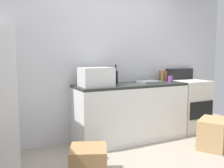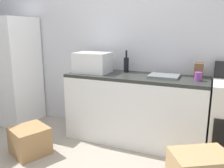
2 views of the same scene
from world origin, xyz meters
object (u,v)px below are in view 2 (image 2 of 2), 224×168
(microwave, at_px, (92,63))
(coffee_mug, at_px, (198,76))
(wine_bottle, at_px, (126,64))
(refrigerator, at_px, (12,71))
(cardboard_box_medium, at_px, (30,141))
(knife_block, at_px, (199,70))

(microwave, relative_size, coffee_mug, 4.60)
(wine_bottle, bearing_deg, coffee_mug, -11.53)
(refrigerator, height_order, wine_bottle, refrigerator)
(coffee_mug, distance_m, cardboard_box_medium, 2.13)
(coffee_mug, relative_size, cardboard_box_medium, 0.25)
(coffee_mug, bearing_deg, cardboard_box_medium, -155.98)
(wine_bottle, distance_m, cardboard_box_medium, 1.57)
(coffee_mug, bearing_deg, refrigerator, -179.61)
(wine_bottle, xyz_separation_m, coffee_mug, (0.95, -0.19, -0.06))
(refrigerator, xyz_separation_m, knife_block, (2.80, 0.20, 0.16))
(refrigerator, distance_m, wine_bottle, 1.88)
(microwave, relative_size, cardboard_box_medium, 1.15)
(cardboard_box_medium, bearing_deg, coffee_mug, 24.02)
(wine_bottle, xyz_separation_m, cardboard_box_medium, (-0.86, -1.00, -0.84))
(microwave, xyz_separation_m, coffee_mug, (1.37, -0.00, -0.09))
(knife_block, distance_m, cardboard_box_medium, 2.21)
(refrigerator, distance_m, microwave, 1.46)
(knife_block, height_order, cardboard_box_medium, knife_block)
(coffee_mug, bearing_deg, wine_bottle, 168.47)
(refrigerator, relative_size, coffee_mug, 16.59)
(knife_block, bearing_deg, cardboard_box_medium, -151.26)
(coffee_mug, relative_size, knife_block, 0.56)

